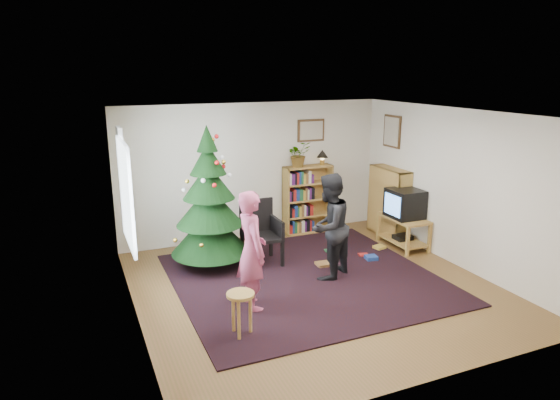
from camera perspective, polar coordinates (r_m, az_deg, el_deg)
name	(u,v)px	position (r m, az deg, el deg)	size (l,w,h in m)	color
floor	(314,287)	(7.40, 3.92, -9.85)	(5.00, 5.00, 0.00)	brown
ceiling	(317,114)	(6.76, 4.30, 9.80)	(5.00, 5.00, 0.00)	white
wall_back	(254,171)	(9.21, -3.00, 3.30)	(5.00, 0.02, 2.50)	silver
wall_front	(436,268)	(5.00, 17.36, -7.43)	(5.00, 0.02, 2.50)	silver
wall_left	(131,226)	(6.28, -16.68, -2.83)	(0.02, 5.00, 2.50)	silver
wall_right	(456,188)	(8.39, 19.49, 1.31)	(0.02, 5.00, 2.50)	silver
rug	(305,278)	(7.64, 2.90, -8.93)	(3.80, 3.60, 0.02)	black
window_pane	(126,194)	(6.80, -17.19, 0.64)	(0.04, 1.20, 1.40)	silver
curtain	(123,183)	(7.48, -17.49, 1.88)	(0.06, 0.35, 1.60)	white
picture_back	(311,130)	(9.53, 3.56, 7.94)	(0.55, 0.03, 0.42)	#4C3319
picture_right	(392,131)	(9.59, 12.69, 7.66)	(0.03, 0.50, 0.60)	#4C3319
christmas_tree	(210,210)	(7.87, -8.06, -1.11)	(1.25, 1.25, 2.27)	#3F2816
bookshelf_back	(308,198)	(9.60, 3.17, 0.18)	(0.95, 0.30, 1.30)	#A2803A
bookshelf_right	(389,201)	(9.58, 12.34, -0.17)	(0.30, 0.95, 1.30)	#A2803A
tv_stand	(403,229)	(9.12, 13.91, -3.25)	(0.52, 0.93, 0.55)	#A2803A
crt_tv	(405,203)	(8.98, 14.08, -0.38)	(0.53, 0.57, 0.50)	black
armchair	(259,229)	(8.10, -2.38, -3.37)	(0.57, 0.57, 1.03)	black
stool	(241,303)	(5.99, -4.53, -11.63)	(0.33, 0.33, 0.55)	#A2803A
person_standing	(252,250)	(6.51, -3.25, -5.78)	(0.58, 0.38, 1.60)	#AD456A
person_by_chair	(329,227)	(7.46, 5.59, -3.06)	(0.78, 0.61, 1.61)	black
potted_plant	(299,154)	(9.33, 2.14, 5.25)	(0.43, 0.37, 0.48)	gray
table_lamp	(322,155)	(9.55, 4.86, 5.18)	(0.22, 0.22, 0.29)	#A57F33
floor_clutter	(354,254)	(8.57, 8.40, -6.18)	(1.47, 0.82, 0.08)	#A51E19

